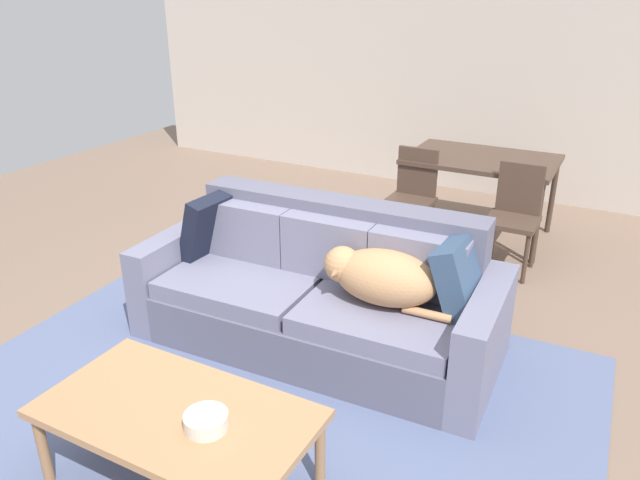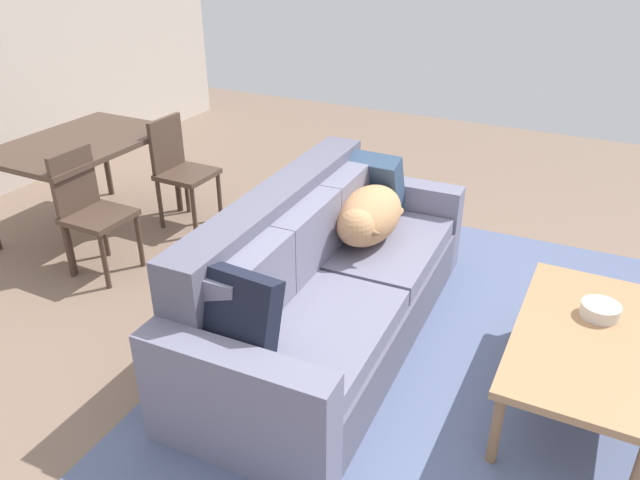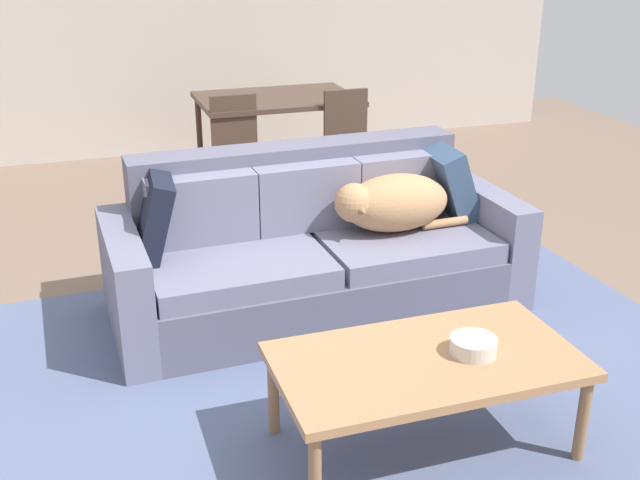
# 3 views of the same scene
# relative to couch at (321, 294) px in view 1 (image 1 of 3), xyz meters

# --- Properties ---
(ground_plane) EXTENTS (10.00, 10.00, 0.00)m
(ground_plane) POSITION_rel_couch_xyz_m (-0.24, -0.37, -0.34)
(ground_plane) COLOR #7D6554
(back_partition) EXTENTS (8.00, 0.12, 2.70)m
(back_partition) POSITION_rel_couch_xyz_m (-0.24, 3.63, 1.01)
(back_partition) COLOR beige
(back_partition) RESTS_ON ground
(area_rug) EXTENTS (3.73, 3.04, 0.01)m
(area_rug) POSITION_rel_couch_xyz_m (0.00, -0.86, -0.33)
(area_rug) COLOR slate
(area_rug) RESTS_ON ground
(couch) EXTENTS (2.35, 1.03, 0.90)m
(couch) POSITION_rel_couch_xyz_m (0.00, 0.00, 0.00)
(couch) COLOR slate
(couch) RESTS_ON ground
(dog_on_left_cushion) EXTENTS (0.81, 0.39, 0.33)m
(dog_on_left_cushion) POSITION_rel_couch_xyz_m (0.44, -0.09, 0.27)
(dog_on_left_cushion) COLOR tan
(dog_on_left_cushion) RESTS_ON couch
(throw_pillow_by_left_arm) EXTENTS (0.26, 0.46, 0.46)m
(throw_pillow_by_left_arm) POSITION_rel_couch_xyz_m (-0.88, 0.02, 0.31)
(throw_pillow_by_left_arm) COLOR black
(throw_pillow_by_left_arm) RESTS_ON couch
(throw_pillow_by_right_arm) EXTENTS (0.29, 0.44, 0.46)m
(throw_pillow_by_right_arm) POSITION_rel_couch_xyz_m (0.88, 0.08, 0.30)
(throw_pillow_by_right_arm) COLOR #344B69
(throw_pillow_by_right_arm) RESTS_ON couch
(coffee_table) EXTENTS (1.26, 0.68, 0.44)m
(coffee_table) POSITION_rel_couch_xyz_m (0.03, -1.44, 0.06)
(coffee_table) COLOR #AF7E52
(coffee_table) RESTS_ON ground
(bowl_on_coffee_table) EXTENTS (0.19, 0.19, 0.07)m
(bowl_on_coffee_table) POSITION_rel_couch_xyz_m (0.22, -1.47, 0.14)
(bowl_on_coffee_table) COLOR silver
(bowl_on_coffee_table) RESTS_ON coffee_table
(dining_table) EXTENTS (1.30, 0.89, 0.75)m
(dining_table) POSITION_rel_couch_xyz_m (0.43, 2.30, 0.34)
(dining_table) COLOR #4A362B
(dining_table) RESTS_ON ground
(dining_chair_near_left) EXTENTS (0.40, 0.40, 0.88)m
(dining_chair_near_left) POSITION_rel_couch_xyz_m (-0.03, 1.78, 0.15)
(dining_chair_near_left) COLOR #4A362B
(dining_chair_near_left) RESTS_ON ground
(dining_chair_near_right) EXTENTS (0.40, 0.40, 0.87)m
(dining_chair_near_right) POSITION_rel_couch_xyz_m (0.86, 1.72, 0.15)
(dining_chair_near_right) COLOR #4A362B
(dining_chair_near_right) RESTS_ON ground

